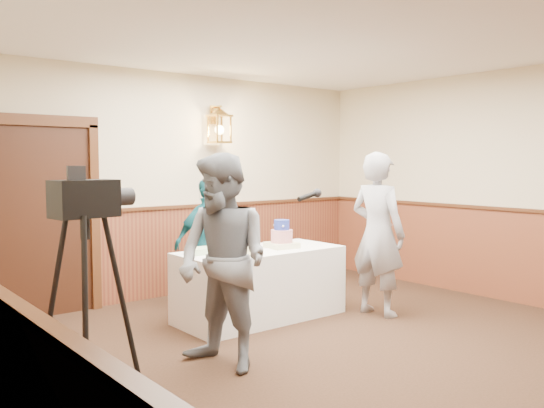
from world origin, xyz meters
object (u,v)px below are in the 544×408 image
at_px(assistant_p, 210,243).
at_px(tiered_cake, 282,237).
at_px(baker, 378,234).
at_px(sheet_cake_yellow, 243,251).
at_px(display_table, 260,284).
at_px(interviewer, 223,262).
at_px(sheet_cake_green, 201,251).
at_px(tv_camera_rig, 87,320).

bearing_deg(assistant_p, tiered_cake, 121.51).
bearing_deg(baker, sheet_cake_yellow, 63.00).
height_order(display_table, interviewer, interviewer).
bearing_deg(sheet_cake_green, interviewer, -113.58).
relative_size(sheet_cake_yellow, tv_camera_rig, 0.21).
distance_m(tiered_cake, baker, 1.06).
xyz_separation_m(tiered_cake, sheet_cake_yellow, (-0.59, -0.09, -0.09)).
xyz_separation_m(sheet_cake_yellow, interviewer, (-0.82, -0.86, 0.10)).
xyz_separation_m(interviewer, baker, (2.26, 0.32, 0.02)).
bearing_deg(sheet_cake_yellow, baker, -20.67).
distance_m(tiered_cake, assistant_p, 0.92).
bearing_deg(tv_camera_rig, sheet_cake_yellow, 23.62).
height_order(tiered_cake, assistant_p, assistant_p).
bearing_deg(interviewer, baker, 85.84).
bearing_deg(sheet_cake_green, sheet_cake_yellow, -42.92).
height_order(display_table, sheet_cake_yellow, sheet_cake_yellow).
relative_size(baker, tv_camera_rig, 1.14).
height_order(sheet_cake_yellow, sheet_cake_green, sheet_cake_yellow).
height_order(tiered_cake, sheet_cake_yellow, tiered_cake).
distance_m(display_table, sheet_cake_green, 0.79).
xyz_separation_m(sheet_cake_green, assistant_p, (0.52, 0.63, -0.03)).
relative_size(assistant_p, tv_camera_rig, 0.95).
relative_size(sheet_cake_yellow, baker, 0.19).
relative_size(sheet_cake_yellow, interviewer, 0.19).
distance_m(display_table, baker, 1.40).
bearing_deg(sheet_cake_green, tv_camera_rig, -139.35).
bearing_deg(tv_camera_rig, sheet_cake_green, 33.76).
bearing_deg(interviewer, display_table, 118.84).
xyz_separation_m(sheet_cake_green, interviewer, (-0.50, -1.15, 0.10)).
bearing_deg(tiered_cake, assistant_p, 115.43).
xyz_separation_m(display_table, assistant_p, (-0.14, 0.77, 0.38)).
xyz_separation_m(display_table, tiered_cake, (0.25, -0.06, 0.50)).
height_order(assistant_p, tv_camera_rig, tv_camera_rig).
distance_m(tiered_cake, tv_camera_rig, 3.00).
height_order(sheet_cake_yellow, interviewer, interviewer).
relative_size(interviewer, baker, 0.98).
xyz_separation_m(tiered_cake, interviewer, (-1.41, -0.95, 0.01)).
distance_m(tiered_cake, sheet_cake_green, 0.93).
height_order(tiered_cake, tv_camera_rig, tv_camera_rig).
relative_size(sheet_cake_green, baker, 0.15).
bearing_deg(display_table, interviewer, -138.97).
height_order(sheet_cake_yellow, tv_camera_rig, tv_camera_rig).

